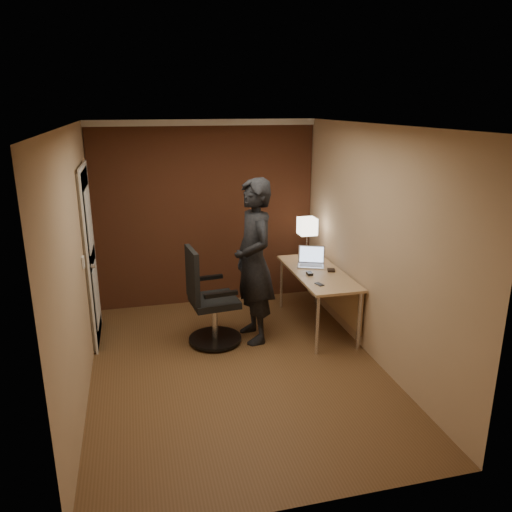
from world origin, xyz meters
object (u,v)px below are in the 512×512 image
mouse (310,274)px  office_chair (208,303)px  laptop (311,260)px  desk_lamp (307,227)px  phone (319,284)px  person (254,262)px  wallet (331,270)px  desk (323,281)px

mouse → office_chair: office_chair is taller
laptop → desk_lamp: bearing=80.5°
laptop → office_chair: bearing=-163.9°
mouse → phone: (-0.01, -0.35, -0.01)m
person → wallet: bearing=89.5°
mouse → office_chair: size_ratio=0.09×
desk_lamp → person: bearing=-141.2°
mouse → wallet: 0.31m
desk → wallet: bearing=-15.8°
desk_lamp → office_chair: size_ratio=0.47×
desk_lamp → laptop: size_ratio=1.33×
desk → mouse: (-0.21, -0.10, 0.14)m
laptop → office_chair: (-1.38, -0.40, -0.29)m
desk → desk_lamp: 0.81m
desk_lamp → person: (-0.90, -0.72, -0.19)m
desk_lamp → phone: size_ratio=4.65×
desk → wallet: (0.09, -0.03, 0.14)m
desk → wallet: 0.17m
phone → person: person is taller
desk_lamp → wallet: (0.10, -0.62, -0.41)m
wallet → desk: bearing=164.2°
laptop → mouse: (-0.15, -0.36, -0.05)m
laptop → office_chair: 1.47m
phone → person: 0.79m
desk → laptop: bearing=104.3°
desk → person: 0.98m
phone → person: size_ratio=0.06×
desk_lamp → person: size_ratio=0.28×
wallet → office_chair: (-1.54, -0.11, -0.24)m
desk_lamp → laptop: (-0.06, -0.33, -0.35)m
desk → mouse: bearing=-155.7°
phone → wallet: size_ratio=1.05×
desk_lamp → desk: bearing=-88.9°
desk → office_chair: size_ratio=1.32×
laptop → wallet: (0.16, -0.29, -0.05)m
mouse → person: bearing=-175.1°
desk → phone: (-0.22, -0.44, 0.13)m
person → office_chair: bearing=-95.5°
desk → person: bearing=-172.0°
laptop → wallet: laptop is taller
wallet → mouse: bearing=-166.9°
wallet → office_chair: bearing=-175.9°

